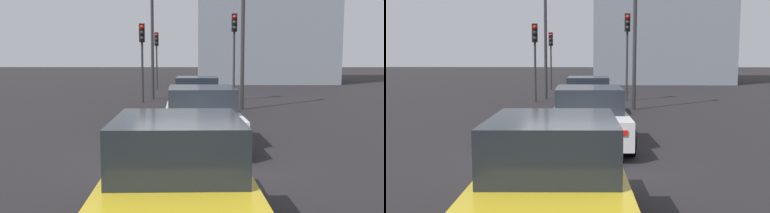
{
  "view_description": "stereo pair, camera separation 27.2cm",
  "coord_description": "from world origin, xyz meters",
  "views": [
    {
      "loc": [
        -9.39,
        -0.09,
        2.32
      ],
      "look_at": [
        0.39,
        -0.02,
        1.18
      ],
      "focal_mm": 40.88,
      "sensor_mm": 36.0,
      "label": 1
    },
    {
      "loc": [
        -9.39,
        -0.36,
        2.32
      ],
      "look_at": [
        0.39,
        -0.02,
        1.18
      ],
      "focal_mm": 40.88,
      "sensor_mm": 36.0,
      "label": 2
    }
  ],
  "objects": [
    {
      "name": "traffic_light_near_right",
      "position": [
        13.05,
        -2.07,
        3.17
      ],
      "size": [
        0.32,
        0.29,
        4.43
      ],
      "rotation": [
        0.0,
        0.0,
        3.09
      ],
      "color": "#2D2D30",
      "rests_on": "ground_plane"
    },
    {
      "name": "street_lamp_far",
      "position": [
        13.85,
        2.18,
        4.28
      ],
      "size": [
        0.56,
        0.36,
        7.25
      ],
      "color": "#2D2D30",
      "rests_on": "ground_plane"
    },
    {
      "name": "traffic_light_near_left",
      "position": [
        12.16,
        2.52,
        2.79
      ],
      "size": [
        0.32,
        0.3,
        3.87
      ],
      "rotation": [
        0.0,
        0.0,
        3.25
      ],
      "color": "#2D2D30",
      "rests_on": "ground_plane"
    },
    {
      "name": "ground_plane",
      "position": [
        0.0,
        0.0,
        -0.1
      ],
      "size": [
        160.0,
        160.0,
        0.2
      ],
      "primitive_type": "cube",
      "color": "black"
    },
    {
      "name": "car_yellow_third",
      "position": [
        -4.04,
        0.13,
        0.75
      ],
      "size": [
        4.18,
        2.04,
        1.58
      ],
      "rotation": [
        0.0,
        0.0,
        0.03
      ],
      "color": "gold",
      "rests_on": "ground_plane"
    },
    {
      "name": "traffic_light_far_left",
      "position": [
        20.4,
        2.54,
        2.8
      ],
      "size": [
        0.32,
        0.29,
        3.88
      ],
      "rotation": [
        0.0,
        0.0,
        3.21
      ],
      "color": "#2D2D30",
      "rests_on": "ground_plane"
    },
    {
      "name": "car_navy_lead",
      "position": [
        8.14,
        -0.16,
        0.72
      ],
      "size": [
        4.35,
        2.08,
        1.48
      ],
      "rotation": [
        0.0,
        0.0,
        -0.01
      ],
      "color": "#141E4C",
      "rests_on": "ground_plane"
    },
    {
      "name": "car_white_second",
      "position": [
        1.87,
        -0.24,
        0.74
      ],
      "size": [
        4.58,
        2.2,
        1.52
      ],
      "rotation": [
        0.0,
        0.0,
        0.03
      ],
      "color": "silver",
      "rests_on": "ground_plane"
    },
    {
      "name": "street_lamp_kerbside",
      "position": [
        9.39,
        -2.1,
        4.27
      ],
      "size": [
        0.56,
        0.36,
        7.25
      ],
      "color": "#2D2D30",
      "rests_on": "ground_plane"
    }
  ]
}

